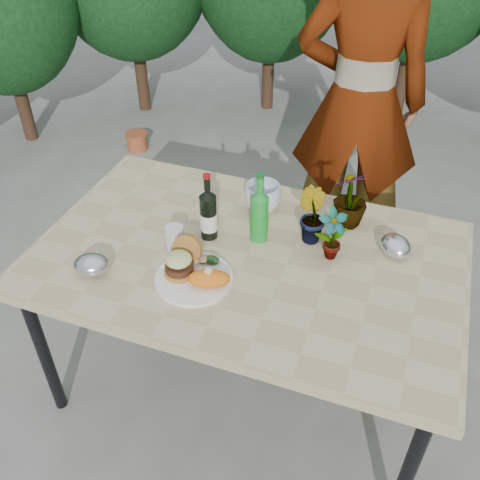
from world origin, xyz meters
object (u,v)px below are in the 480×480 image
(patio_table, at_px, (247,266))
(dinner_plate, at_px, (194,279))
(person, at_px, (360,102))
(wine_bottle, at_px, (208,215))

(patio_table, relative_size, dinner_plate, 5.71)
(patio_table, distance_m, person, 1.15)
(wine_bottle, bearing_deg, dinner_plate, -86.92)
(patio_table, distance_m, dinner_plate, 0.25)
(dinner_plate, height_order, person, person)
(dinner_plate, bearing_deg, person, 75.68)
(dinner_plate, xyz_separation_m, wine_bottle, (-0.05, 0.25, 0.10))
(patio_table, xyz_separation_m, wine_bottle, (-0.18, 0.05, 0.16))
(patio_table, bearing_deg, dinner_plate, -123.28)
(dinner_plate, xyz_separation_m, person, (0.33, 1.31, 0.16))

